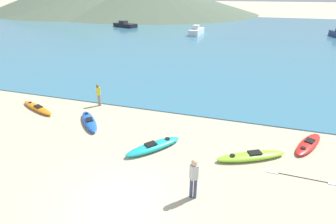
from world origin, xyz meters
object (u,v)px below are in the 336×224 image
kayak_on_sand_2 (153,146)px  kayak_on_sand_3 (37,108)px  moored_boat_2 (125,25)px  kayak_on_sand_4 (89,121)px  loose_paddle (302,178)px  moored_boat_0 (197,31)px  kayak_on_sand_1 (308,144)px  kayak_on_sand_0 (251,156)px  person_near_foreground (194,176)px  person_near_waterline (99,94)px

kayak_on_sand_2 → kayak_on_sand_3: 9.18m
kayak_on_sand_2 → moored_boat_2: size_ratio=0.49×
kayak_on_sand_4 → loose_paddle: 11.38m
kayak_on_sand_3 → moored_boat_0: bearing=84.4°
kayak_on_sand_1 → kayak_on_sand_0: bearing=-143.6°
kayak_on_sand_2 → person_near_foreground: person_near_foreground is taller
kayak_on_sand_0 → person_near_waterline: size_ratio=2.17×
moored_boat_0 → loose_paddle: 38.79m
kayak_on_sand_3 → moored_boat_2: bearing=108.1°
moored_boat_0 → kayak_on_sand_2: bearing=-81.4°
moored_boat_2 → kayak_on_sand_4: bearing=-66.8°
moored_boat_2 → person_near_foreground: bearing=-61.2°
kayak_on_sand_0 → moored_boat_2: 49.34m
kayak_on_sand_3 → person_near_waterline: person_near_waterline is taller
moored_boat_0 → kayak_on_sand_3: bearing=-95.6°
kayak_on_sand_1 → kayak_on_sand_4: size_ratio=1.09×
kayak_on_sand_2 → moored_boat_0: 37.04m
kayak_on_sand_2 → kayak_on_sand_0: bearing=7.4°
person_near_waterline → moored_boat_0: 32.62m
moored_boat_0 → loose_paddle: moored_boat_0 is taller
kayak_on_sand_4 → person_near_foreground: person_near_foreground is taller
kayak_on_sand_4 → kayak_on_sand_2: bearing=-17.5°
kayak_on_sand_2 → kayak_on_sand_3: (-8.92, 2.15, -0.03)m
kayak_on_sand_4 → moored_boat_0: size_ratio=0.48×
person_near_waterline → moored_boat_2: size_ratio=0.27×
kayak_on_sand_0 → kayak_on_sand_4: 9.20m
kayak_on_sand_4 → kayak_on_sand_0: bearing=-5.2°
kayak_on_sand_4 → person_near_waterline: size_ratio=1.69×
kayak_on_sand_0 → kayak_on_sand_2: kayak_on_sand_2 is taller
person_near_foreground → moored_boat_0: person_near_foreground is taller
kayak_on_sand_2 → moored_boat_0: (-5.51, 36.63, 0.46)m
kayak_on_sand_0 → person_near_waterline: person_near_waterline is taller
kayak_on_sand_3 → person_near_waterline: bearing=27.8°
kayak_on_sand_2 → kayak_on_sand_4: 4.77m
moored_boat_0 → person_near_foreground: bearing=-78.4°
kayak_on_sand_2 → person_near_waterline: bearing=143.3°
kayak_on_sand_0 → kayak_on_sand_4: bearing=174.8°
kayak_on_sand_4 → person_near_waterline: (-0.84, 2.58, 0.70)m
kayak_on_sand_4 → moored_boat_2: 44.29m
kayak_on_sand_1 → moored_boat_0: bearing=110.7°
kayak_on_sand_4 → moored_boat_0: 35.21m
kayak_on_sand_1 → moored_boat_0: (-12.85, 34.02, 0.51)m
kayak_on_sand_1 → person_near_foreground: bearing=-132.2°
kayak_on_sand_1 → kayak_on_sand_3: bearing=-178.4°
kayak_on_sand_0 → kayak_on_sand_2: bearing=-172.6°
moored_boat_2 → loose_paddle: size_ratio=2.04×
kayak_on_sand_4 → person_near_waterline: bearing=108.1°
kayak_on_sand_2 → kayak_on_sand_1: bearing=19.6°
kayak_on_sand_0 → moored_boat_2: size_ratio=0.58×
moored_boat_0 → kayak_on_sand_4: bearing=-88.4°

